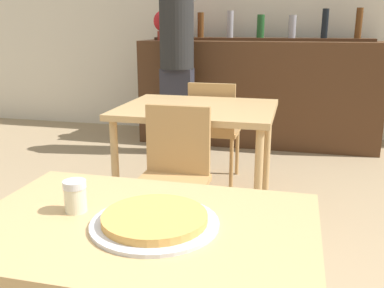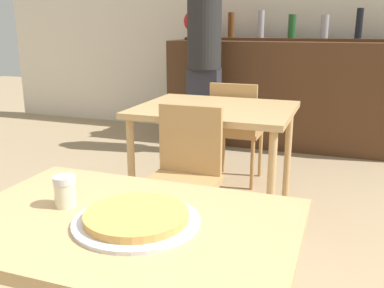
{
  "view_description": "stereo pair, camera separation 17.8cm",
  "coord_description": "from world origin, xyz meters",
  "views": [
    {
      "loc": [
        0.43,
        -1.12,
        1.3
      ],
      "look_at": [
        0.02,
        0.55,
        0.83
      ],
      "focal_mm": 40.0,
      "sensor_mm": 36.0,
      "label": 1
    },
    {
      "loc": [
        0.6,
        -1.06,
        1.3
      ],
      "look_at": [
        0.02,
        0.55,
        0.83
      ],
      "focal_mm": 40.0,
      "sensor_mm": 36.0,
      "label": 2
    }
  ],
  "objects": [
    {
      "name": "cheese_shaker",
      "position": [
        -0.23,
        0.03,
        0.78
      ],
      "size": [
        0.07,
        0.07,
        0.1
      ],
      "color": "beige",
      "rests_on": "dining_table_near"
    },
    {
      "name": "pizza_tray",
      "position": [
        0.05,
        -0.01,
        0.74
      ],
      "size": [
        0.39,
        0.39,
        0.04
      ],
      "color": "silver",
      "rests_on": "dining_table_near"
    },
    {
      "name": "bar_counter",
      "position": [
        0.0,
        3.66,
        0.57
      ],
      "size": [
        2.6,
        0.56,
        1.14
      ],
      "color": "#4C2D19",
      "rests_on": "ground_plane"
    },
    {
      "name": "wall_back",
      "position": [
        0.0,
        4.17,
        1.4
      ],
      "size": [
        8.0,
        0.05,
        2.8
      ],
      "color": "silver",
      "rests_on": "ground_plane"
    },
    {
      "name": "potted_plant",
      "position": [
        -1.05,
        3.61,
        1.32
      ],
      "size": [
        0.24,
        0.24,
        0.33
      ],
      "color": "maroon",
      "rests_on": "bar_counter"
    },
    {
      "name": "bar_back_shelf",
      "position": [
        -0.02,
        3.8,
        1.22
      ],
      "size": [
        2.39,
        0.24,
        0.34
      ],
      "color": "#4C2D19",
      "rests_on": "bar_counter"
    },
    {
      "name": "chair_far_side_front",
      "position": [
        -0.22,
        1.09,
        0.5
      ],
      "size": [
        0.4,
        0.4,
        0.86
      ],
      "color": "tan",
      "rests_on": "ground_plane"
    },
    {
      "name": "chair_far_side_back",
      "position": [
        -0.22,
        2.29,
        0.5
      ],
      "size": [
        0.4,
        0.4,
        0.86
      ],
      "rotation": [
        0.0,
        0.0,
        3.14
      ],
      "color": "tan",
      "rests_on": "ground_plane"
    },
    {
      "name": "dining_table_far",
      "position": [
        -0.22,
        1.69,
        0.68
      ],
      "size": [
        1.05,
        0.86,
        0.77
      ],
      "color": "tan",
      "rests_on": "ground_plane"
    },
    {
      "name": "person_standing",
      "position": [
        -0.76,
        3.08,
        1.01
      ],
      "size": [
        0.34,
        0.34,
        1.85
      ],
      "color": "#2D2D38",
      "rests_on": "ground_plane"
    },
    {
      "name": "dining_table_near",
      "position": [
        0.0,
        0.0,
        0.64
      ],
      "size": [
        1.06,
        0.71,
        0.73
      ],
      "color": "tan",
      "rests_on": "ground_plane"
    }
  ]
}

